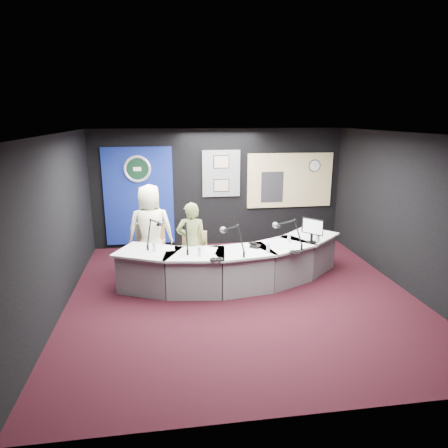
{
  "coord_description": "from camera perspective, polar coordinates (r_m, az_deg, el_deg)",
  "views": [
    {
      "loc": [
        -1.25,
        -6.4,
        3.08
      ],
      "look_at": [
        -0.2,
        0.8,
        1.1
      ],
      "focal_mm": 32.0,
      "sensor_mm": 36.0,
      "label": 1
    }
  ],
  "objects": [
    {
      "name": "person_woman",
      "position": [
        7.49,
        -4.63,
        -2.72
      ],
      "size": [
        0.61,
        0.45,
        1.56
      ],
      "primitive_type": "imported",
      "rotation": [
        0.0,
        0.0,
        3.0
      ],
      "color": "olive",
      "rests_on": "ground"
    },
    {
      "name": "computer_monitor",
      "position": [
        7.68,
        12.48,
        -0.32
      ],
      "size": [
        0.28,
        0.32,
        0.27
      ],
      "primitive_type": "cube",
      "rotation": [
        0.0,
        0.0,
        -0.85
      ],
      "color": "black",
      "rests_on": "broadcast_desk"
    },
    {
      "name": "draped_jacket",
      "position": [
        8.34,
        -10.75,
        -2.22
      ],
      "size": [
        0.51,
        0.19,
        0.7
      ],
      "primitive_type": "cube",
      "rotation": [
        0.0,
        0.0,
        -0.17
      ],
      "color": "gray",
      "rests_on": "armchair_left"
    },
    {
      "name": "water_bottles",
      "position": [
        7.19,
        2.32,
        -2.94
      ],
      "size": [
        3.12,
        0.57,
        0.18
      ],
      "primitive_type": null,
      "color": "silver",
      "rests_on": "broadcast_desk"
    },
    {
      "name": "framed_photo_upper",
      "position": [
        9.49,
        -0.38,
        8.86
      ],
      "size": [
        0.34,
        0.02,
        0.27
      ],
      "primitive_type": "cube",
      "color": "gray",
      "rests_on": "pinboard"
    },
    {
      "name": "headphones_far",
      "position": [
        6.67,
        -1.08,
        -5.07
      ],
      "size": [
        0.2,
        0.2,
        0.03
      ],
      "primitive_type": "torus",
      "color": "black",
      "rests_on": "broadcast_desk"
    },
    {
      "name": "armchair_left",
      "position": [
        8.14,
        -10.32,
        -3.52
      ],
      "size": [
        0.65,
        0.65,
        1.0
      ],
      "primitive_type": null,
      "rotation": [
        0.0,
        0.0,
        -0.17
      ],
      "color": "tan",
      "rests_on": "ground"
    },
    {
      "name": "headphones_near",
      "position": [
        7.14,
        10.24,
        -3.91
      ],
      "size": [
        0.21,
        0.21,
        0.03
      ],
      "primitive_type": "torus",
      "color": "black",
      "rests_on": "broadcast_desk"
    },
    {
      "name": "ceiling",
      "position": [
        6.53,
        2.82,
        12.75
      ],
      "size": [
        6.0,
        6.0,
        0.02
      ],
      "primitive_type": "cube",
      "color": "silver",
      "rests_on": "ground"
    },
    {
      "name": "wall_right",
      "position": [
        7.87,
        24.67,
        1.48
      ],
      "size": [
        0.02,
        6.0,
        2.8
      ],
      "primitive_type": "cube",
      "color": "black",
      "rests_on": "ground"
    },
    {
      "name": "person_man",
      "position": [
        8.02,
        -10.46,
        -0.79
      ],
      "size": [
        0.89,
        0.59,
        1.81
      ],
      "primitive_type": "imported",
      "rotation": [
        0.0,
        0.0,
        3.16
      ],
      "color": "#FFFCCB",
      "rests_on": "ground"
    },
    {
      "name": "booth_glow",
      "position": [
        9.95,
        9.41,
        6.17
      ],
      "size": [
        2.0,
        0.02,
        1.2
      ],
      "primitive_type": "cube",
      "color": "#FFEAA1",
      "rests_on": "booth_window_frame"
    },
    {
      "name": "boom_mic_d",
      "position": [
        7.39,
        9.18,
        -0.92
      ],
      "size": [
        0.48,
        0.63,
        0.6
      ],
      "primitive_type": null,
      "color": "black",
      "rests_on": "broadcast_desk"
    },
    {
      "name": "armchair_right",
      "position": [
        7.57,
        -4.59,
        -4.52
      ],
      "size": [
        0.75,
        0.75,
        1.06
      ],
      "primitive_type": null,
      "rotation": [
        0.0,
        0.0,
        -0.32
      ],
      "color": "tan",
      "rests_on": "ground"
    },
    {
      "name": "wall_left",
      "position": [
        6.84,
        -22.83,
        -0.2
      ],
      "size": [
        0.02,
        6.0,
        2.8
      ],
      "primitive_type": "cube",
      "color": "black",
      "rests_on": "ground"
    },
    {
      "name": "boom_mic_b",
      "position": [
        7.15,
        -5.55,
        -1.35
      ],
      "size": [
        0.16,
        0.74,
        0.6
      ],
      "primitive_type": null,
      "color": "black",
      "rests_on": "broadcast_desk"
    },
    {
      "name": "broadcast_desk",
      "position": [
        7.55,
        1.41,
        -5.77
      ],
      "size": [
        4.5,
        1.9,
        0.75
      ],
      "primitive_type": null,
      "color": "silver",
      "rests_on": "ground"
    },
    {
      "name": "wall_front",
      "position": [
        3.99,
        10.96,
        -9.93
      ],
      "size": [
        6.0,
        0.02,
        2.8
      ],
      "primitive_type": "cube",
      "color": "black",
      "rests_on": "ground"
    },
    {
      "name": "boom_mic_a",
      "position": [
        7.47,
        -9.97,
        -0.79
      ],
      "size": [
        0.35,
        0.7,
        0.6
      ],
      "primitive_type": null,
      "color": "black",
      "rests_on": "broadcast_desk"
    },
    {
      "name": "desk_phone",
      "position": [
        7.32,
        4.48,
        -3.17
      ],
      "size": [
        0.23,
        0.22,
        0.05
      ],
      "primitive_type": "cube",
      "rotation": [
        0.0,
        0.0,
        -0.6
      ],
      "color": "black",
      "rests_on": "broadcast_desk"
    },
    {
      "name": "agency_seal",
      "position": [
        9.43,
        -12.3,
        7.68
      ],
      "size": [
        0.63,
        0.07,
        0.63
      ],
      "primitive_type": "torus",
      "rotation": [
        1.57,
        0.0,
        0.0
      ],
      "color": "silver",
      "rests_on": "backdrop_panel"
    },
    {
      "name": "equipment_rack",
      "position": [
        9.83,
        6.89,
        5.26
      ],
      "size": [
        0.55,
        0.02,
        0.75
      ],
      "primitive_type": "cube",
      "color": "black",
      "rests_on": "booth_window_frame"
    },
    {
      "name": "notepad",
      "position": [
        7.18,
        -1.91,
        -3.7
      ],
      "size": [
        0.28,
        0.35,
        0.0
      ],
      "primitive_type": "cube",
      "rotation": [
        0.0,
        0.0,
        -0.28
      ],
      "color": "white",
      "rests_on": "broadcast_desk"
    },
    {
      "name": "backdrop_panel",
      "position": [
        9.57,
        -12.07,
        3.85
      ],
      "size": [
        1.6,
        0.05,
        2.3
      ],
      "primitive_type": "cube",
      "color": "navy",
      "rests_on": "wall_back"
    },
    {
      "name": "booth_window_frame",
      "position": [
        9.96,
        9.39,
        6.17
      ],
      "size": [
        2.12,
        0.06,
        1.32
      ],
      "primitive_type": "cube",
      "color": "tan",
      "rests_on": "wall_back"
    },
    {
      "name": "wall_clock",
      "position": [
        10.08,
        12.82,
        8.12
      ],
      "size": [
        0.28,
        0.01,
        0.28
      ],
      "primitive_type": "cylinder",
      "rotation": [
        1.57,
        0.0,
        0.0
      ],
      "color": "white",
      "rests_on": "booth_window_frame"
    },
    {
      "name": "wall_back",
      "position": [
        9.63,
        -0.72,
        5.17
      ],
      "size": [
        6.0,
        0.02,
        2.8
      ],
      "primitive_type": "cube",
      "color": "black",
      "rests_on": "ground"
    },
    {
      "name": "seal_center",
      "position": [
        9.43,
        -12.3,
        7.69
      ],
      "size": [
        0.48,
        0.01,
        0.48
      ],
      "primitive_type": "cylinder",
      "rotation": [
        1.57,
        0.0,
        0.0
      ],
      "color": "black",
      "rests_on": "backdrop_panel"
    },
    {
      "name": "ground",
      "position": [
        7.21,
        2.53,
        -10.07
      ],
      "size": [
        6.0,
        6.0,
        0.0
      ],
      "primitive_type": "plane",
      "color": "black",
      "rests_on": "ground"
    },
    {
      "name": "pinboard",
      "position": [
        9.55,
        -0.4,
        7.21
      ],
      "size": [
        0.9,
        0.04,
        1.1
      ],
      "primitive_type": "cube",
      "color": "slate",
      "rests_on": "wall_back"
    },
    {
      "name": "framed_photo_lower",
      "position": [
        9.57,
        -0.37,
        5.53
      ],
      "size": [
        0.34,
        0.02,
        0.27
      ],
      "primitive_type": "cube",
      "color": "gray",
      "rests_on": "pinboard"
    },
    {
      "name": "paper_stack",
      "position": [
        7.32,
        -7.83,
        -3.47
      ],
      "size": [
        0.19,
        0.28,
        0.0
      ],
      "primitive_type": "cube",
      "rotation": [
        0.0,
        0.0,
        -0.0
      ],
      "color": "white",
      "rests_on": "broadcast_desk"
    },
    {
      "name": "boom_mic_c",
      "position": [
        6.96,
        1.33,
        -1.74
      ],
      "size": [
        0.4,
        0.67,
        0.6
      ],
      "primitive_type": null,
      "color": "black",
      "rests_on": "broadcast_desk"
    }
  ]
}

